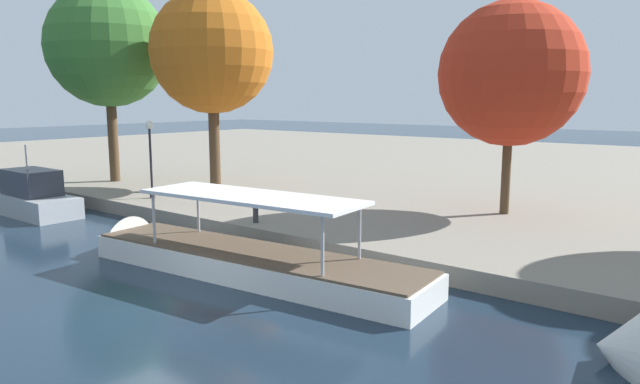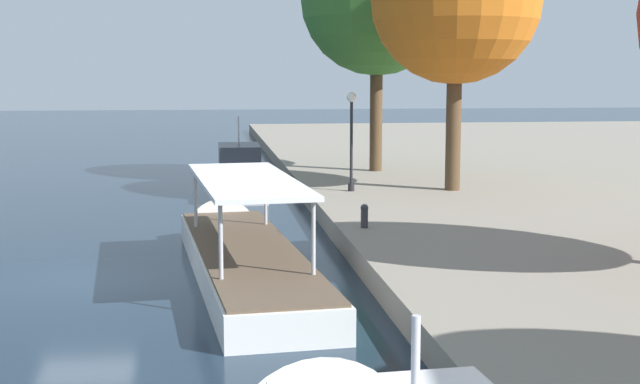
{
  "view_description": "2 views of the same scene",
  "coord_description": "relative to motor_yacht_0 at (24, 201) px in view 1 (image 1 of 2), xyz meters",
  "views": [
    {
      "loc": [
        13.39,
        -8.8,
        5.81
      ],
      "look_at": [
        -1.0,
        9.41,
        2.06
      ],
      "focal_mm": 32.33,
      "sensor_mm": 36.0,
      "label": 1
    },
    {
      "loc": [
        23.22,
        3.27,
        5.47
      ],
      "look_at": [
        3.64,
        5.81,
        2.8
      ],
      "focal_mm": 49.52,
      "sensor_mm": 36.0,
      "label": 2
    }
  ],
  "objects": [
    {
      "name": "mooring_bollard_0",
      "position": [
        13.47,
        3.4,
        0.47
      ],
      "size": [
        0.25,
        0.25,
        0.75
      ],
      "color": "#2D2D33",
      "rests_on": "dock_promenade"
    },
    {
      "name": "dock_promenade",
      "position": [
        16.89,
        30.09,
        -0.27
      ],
      "size": [
        120.0,
        55.0,
        0.68
      ],
      "primitive_type": "cube",
      "color": "gray",
      "rests_on": "ground_plane"
    },
    {
      "name": "motor_yacht_0",
      "position": [
        0.0,
        0.0,
        0.0
      ],
      "size": [
        7.96,
        2.27,
        4.31
      ],
      "rotation": [
        0.0,
        0.0,
        3.14
      ],
      "color": "#9EA3A8",
      "rests_on": "ground_plane"
    },
    {
      "name": "tree_3",
      "position": [
        21.01,
        11.97,
        6.27
      ],
      "size": [
        6.33,
        6.33,
        9.38
      ],
      "color": "#4C3823",
      "rests_on": "dock_promenade"
    },
    {
      "name": "tree_1",
      "position": [
        5.12,
        8.71,
        7.64
      ],
      "size": [
        6.88,
        6.88,
        11.19
      ],
      "color": "#4C3823",
      "rests_on": "dock_promenade"
    },
    {
      "name": "lamp_post",
      "position": [
        4.9,
        4.4,
        2.6
      ],
      "size": [
        0.41,
        0.41,
        4.02
      ],
      "color": "black",
      "rests_on": "dock_promenade"
    },
    {
      "name": "tour_boat_1",
      "position": [
        16.11,
        -0.5,
        -0.35
      ],
      "size": [
        14.0,
        3.78,
        3.8
      ],
      "rotation": [
        0.0,
        0.0,
        3.23
      ],
      "color": "silver",
      "rests_on": "ground_plane"
    },
    {
      "name": "ground_plane",
      "position": [
        16.89,
        -4.71,
        -0.61
      ],
      "size": [
        220.0,
        220.0,
        0.0
      ],
      "primitive_type": "plane",
      "color": "#192838"
    },
    {
      "name": "tree_0",
      "position": [
        -2.27,
        6.69,
        8.56
      ],
      "size": [
        7.41,
        7.41,
        12.05
      ],
      "color": "#4C3823",
      "rests_on": "dock_promenade"
    }
  ]
}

